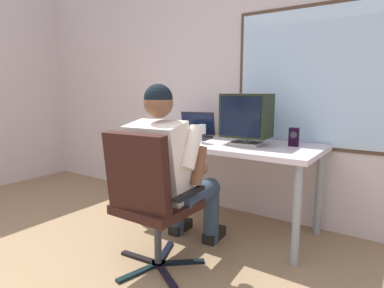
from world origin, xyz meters
The scene contains 9 objects.
wall_rear centered at (0.04, 2.55, 1.27)m, with size 5.54×0.08×2.54m.
desk centered at (0.15, 2.12, 0.68)m, with size 1.72×0.75×0.75m.
office_chair centered at (0.18, 1.18, 0.53)m, with size 0.61×0.62×0.94m.
person_seated centered at (0.16, 1.44, 0.64)m, with size 0.56×0.82×1.23m.
crt_monitor centered at (0.42, 2.11, 0.98)m, with size 0.39×0.29×0.41m.
laptop centered at (-0.15, 2.21, 0.82)m, with size 0.38×0.35×0.24m.
wine_glass centered at (0.08, 1.97, 0.86)m, with size 0.07×0.07×0.16m.
desk_speaker centered at (0.77, 2.25, 0.83)m, with size 0.09×0.08×0.14m.
cd_case centered at (-0.43, 1.95, 0.76)m, with size 0.16×0.15×0.01m.
Camera 1 is at (1.54, -0.29, 1.18)m, focal length 30.27 mm.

